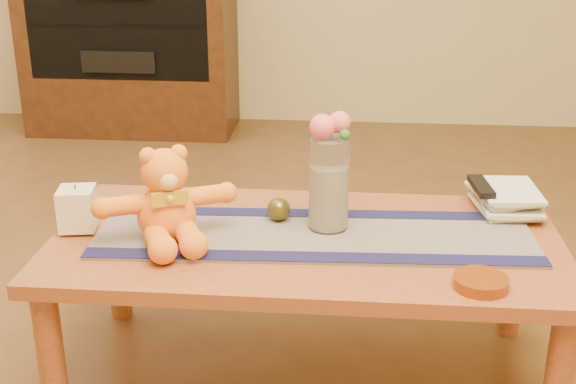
# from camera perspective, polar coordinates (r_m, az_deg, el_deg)

# --- Properties ---
(floor) EXTENTS (5.50, 5.50, 0.00)m
(floor) POSITION_cam_1_polar(r_m,az_deg,el_deg) (2.33, 1.26, -13.48)
(floor) COLOR #543418
(floor) RESTS_ON ground
(coffee_table_top) EXTENTS (1.40, 0.70, 0.04)m
(coffee_table_top) POSITION_cam_1_polar(r_m,az_deg,el_deg) (2.11, 1.35, -3.84)
(coffee_table_top) COLOR brown
(coffee_table_top) RESTS_ON floor
(table_leg_fl) EXTENTS (0.07, 0.07, 0.41)m
(table_leg_fl) POSITION_cam_1_polar(r_m,az_deg,el_deg) (2.11, -17.29, -11.91)
(table_leg_fl) COLOR brown
(table_leg_fl) RESTS_ON floor
(table_leg_bl) EXTENTS (0.07, 0.07, 0.41)m
(table_leg_bl) POSITION_cam_1_polar(r_m,az_deg,el_deg) (2.58, -12.63, -5.03)
(table_leg_bl) COLOR brown
(table_leg_bl) RESTS_ON floor
(table_leg_br) EXTENTS (0.07, 0.07, 0.41)m
(table_leg_br) POSITION_cam_1_polar(r_m,az_deg,el_deg) (2.52, 16.52, -6.08)
(table_leg_br) COLOR brown
(table_leg_br) RESTS_ON floor
(persian_runner) EXTENTS (1.21, 0.40, 0.01)m
(persian_runner) POSITION_cam_1_polar(r_m,az_deg,el_deg) (2.10, 1.97, -3.26)
(persian_runner) COLOR #171741
(persian_runner) RESTS_ON coffee_table_top
(runner_border_near) EXTENTS (1.20, 0.11, 0.00)m
(runner_border_near) POSITION_cam_1_polar(r_m,az_deg,el_deg) (1.97, 1.92, -4.87)
(runner_border_near) COLOR #14143C
(runner_border_near) RESTS_ON persian_runner
(runner_border_far) EXTENTS (1.20, 0.11, 0.00)m
(runner_border_far) POSITION_cam_1_polar(r_m,az_deg,el_deg) (2.23, 2.03, -1.60)
(runner_border_far) COLOR #14143C
(runner_border_far) RESTS_ON persian_runner
(teddy_bear) EXTENTS (0.45, 0.42, 0.25)m
(teddy_bear) POSITION_cam_1_polar(r_m,az_deg,el_deg) (2.06, -9.15, -0.24)
(teddy_bear) COLOR orange
(teddy_bear) RESTS_ON persian_runner
(pillar_candle) EXTENTS (0.11, 0.11, 0.12)m
(pillar_candle) POSITION_cam_1_polar(r_m,az_deg,el_deg) (2.19, -15.47, -1.19)
(pillar_candle) COLOR beige
(pillar_candle) RESTS_ON persian_runner
(candle_wick) EXTENTS (0.00, 0.00, 0.01)m
(candle_wick) POSITION_cam_1_polar(r_m,az_deg,el_deg) (2.17, -15.64, 0.38)
(candle_wick) COLOR black
(candle_wick) RESTS_ON pillar_candle
(glass_vase) EXTENTS (0.11, 0.11, 0.26)m
(glass_vase) POSITION_cam_1_polar(r_m,az_deg,el_deg) (2.09, 3.07, 0.62)
(glass_vase) COLOR silver
(glass_vase) RESTS_ON persian_runner
(potpourri_fill) EXTENTS (0.09, 0.09, 0.18)m
(potpourri_fill) POSITION_cam_1_polar(r_m,az_deg,el_deg) (2.11, 3.05, -0.38)
(potpourri_fill) COLOR beige
(potpourri_fill) RESTS_ON glass_vase
(rose_left) EXTENTS (0.07, 0.07, 0.07)m
(rose_left) POSITION_cam_1_polar(r_m,az_deg,el_deg) (2.03, 2.59, 4.89)
(rose_left) COLOR #F1556B
(rose_left) RESTS_ON glass_vase
(rose_right) EXTENTS (0.06, 0.06, 0.06)m
(rose_right) POSITION_cam_1_polar(r_m,az_deg,el_deg) (2.04, 3.88, 5.24)
(rose_right) COLOR #F1556B
(rose_right) RESTS_ON glass_vase
(blue_flower_back) EXTENTS (0.04, 0.04, 0.04)m
(blue_flower_back) POSITION_cam_1_polar(r_m,az_deg,el_deg) (2.08, 3.47, 5.03)
(blue_flower_back) COLOR #5561B8
(blue_flower_back) RESTS_ON glass_vase
(blue_flower_side) EXTENTS (0.04, 0.04, 0.04)m
(blue_flower_side) POSITION_cam_1_polar(r_m,az_deg,el_deg) (2.07, 2.34, 4.73)
(blue_flower_side) COLOR #5561B8
(blue_flower_side) RESTS_ON glass_vase
(leaf_sprig) EXTENTS (0.03, 0.03, 0.03)m
(leaf_sprig) POSITION_cam_1_polar(r_m,az_deg,el_deg) (2.03, 4.26, 4.30)
(leaf_sprig) COLOR #33662D
(leaf_sprig) RESTS_ON glass_vase
(bronze_ball) EXTENTS (0.07, 0.07, 0.07)m
(bronze_ball) POSITION_cam_1_polar(r_m,az_deg,el_deg) (2.17, -0.69, -1.31)
(bronze_ball) COLOR #474017
(bronze_ball) RESTS_ON persian_runner
(book_bottom) EXTENTS (0.20, 0.25, 0.02)m
(book_bottom) POSITION_cam_1_polar(r_m,az_deg,el_deg) (2.33, 14.03, -1.21)
(book_bottom) COLOR beige
(book_bottom) RESTS_ON coffee_table_top
(book_lower) EXTENTS (0.17, 0.23, 0.02)m
(book_lower) POSITION_cam_1_polar(r_m,az_deg,el_deg) (2.32, 14.21, -0.82)
(book_lower) COLOR beige
(book_lower) RESTS_ON book_bottom
(book_upper) EXTENTS (0.21, 0.25, 0.02)m
(book_upper) POSITION_cam_1_polar(r_m,az_deg,el_deg) (2.32, 13.95, -0.32)
(book_upper) COLOR beige
(book_upper) RESTS_ON book_lower
(book_top) EXTENTS (0.18, 0.23, 0.02)m
(book_top) POSITION_cam_1_polar(r_m,az_deg,el_deg) (2.31, 14.26, 0.08)
(book_top) COLOR beige
(book_top) RESTS_ON book_upper
(tv_remote) EXTENTS (0.06, 0.16, 0.02)m
(tv_remote) POSITION_cam_1_polar(r_m,az_deg,el_deg) (2.29, 14.25, 0.41)
(tv_remote) COLOR black
(tv_remote) RESTS_ON book_top
(amber_dish) EXTENTS (0.16, 0.16, 0.03)m
(amber_dish) POSITION_cam_1_polar(r_m,az_deg,el_deg) (1.89, 14.22, -6.57)
(amber_dish) COLOR #BF5914
(amber_dish) RESTS_ON coffee_table_top
(media_cabinet) EXTENTS (1.20, 0.50, 1.10)m
(media_cabinet) POSITION_cam_1_polar(r_m,az_deg,el_deg) (4.65, -11.73, 11.19)
(media_cabinet) COLOR black
(media_cabinet) RESTS_ON floor
(cabinet_cavity) EXTENTS (1.02, 0.03, 0.61)m
(cabinet_cavity) POSITION_cam_1_polar(r_m,az_deg,el_deg) (4.41, -12.70, 12.05)
(cabinet_cavity) COLOR black
(cabinet_cavity) RESTS_ON media_cabinet
(cabinet_shelf) EXTENTS (1.02, 0.20, 0.02)m
(cabinet_shelf) POSITION_cam_1_polar(r_m,az_deg,el_deg) (4.49, -12.38, 12.23)
(cabinet_shelf) COLOR black
(cabinet_shelf) RESTS_ON media_cabinet
(stereo_lower) EXTENTS (0.42, 0.28, 0.12)m
(stereo_lower) POSITION_cam_1_polar(r_m,az_deg,el_deg) (4.54, -12.11, 9.81)
(stereo_lower) COLOR black
(stereo_lower) RESTS_ON media_cabinet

